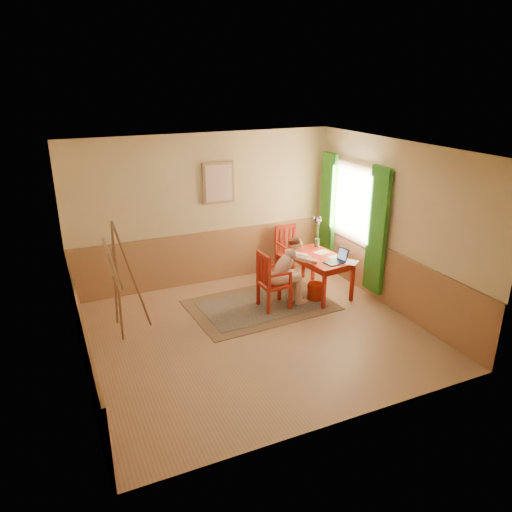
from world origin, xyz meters
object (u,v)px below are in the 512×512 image
chair_left (272,281)px  figure (288,269)px  laptop (337,260)px  chair_back (289,251)px  table (319,261)px  easel (114,268)px

chair_left → figure: bearing=-0.6°
laptop → chair_back: bearing=98.3°
chair_left → table: bearing=10.5°
figure → laptop: 0.88m
table → laptop: (0.12, -0.38, 0.14)m
table → figure: (-0.73, -0.19, 0.04)m
laptop → chair_left: bearing=170.8°
chair_back → easel: easel is taller
chair_back → easel: size_ratio=0.56×
chair_back → table: bearing=-85.7°
chair_left → figure: figure is taller
chair_left → easel: size_ratio=0.57×
laptop → easel: size_ratio=0.24×
figure → easel: 2.81m
chair_back → figure: 1.37m
laptop → easel: (-3.63, 0.44, 0.28)m
table → chair_back: 1.01m
laptop → figure: bearing=167.9°
chair_left → laptop: (1.15, -0.19, 0.26)m
table → figure: figure is taller
easel → laptop: bearing=-6.9°
figure → laptop: bearing=-12.1°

